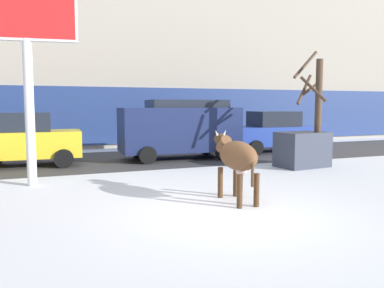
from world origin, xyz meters
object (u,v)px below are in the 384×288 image
car_blue_sedan (273,132)px  pedestrian_by_cars (40,134)px  cow_brown (236,157)px  car_navy_van (180,127)px  billboard (26,18)px  car_yellow_hatchback (27,140)px  bare_tree_left_lot (316,107)px  dumpster (302,150)px

car_blue_sedan → pedestrian_by_cars: size_ratio=2.46×
cow_brown → car_navy_van: 6.97m
billboard → pedestrian_by_cars: bearing=88.4°
car_navy_van → billboard: bearing=-147.2°
car_yellow_hatchback → pedestrian_by_cars: size_ratio=2.06×
pedestrian_by_cars → bare_tree_left_lot: size_ratio=0.43×
cow_brown → billboard: billboard is taller
billboard → bare_tree_left_lot: billboard is taller
car_yellow_hatchback → bare_tree_left_lot: (9.18, -3.78, 1.13)m
car_yellow_hatchback → bare_tree_left_lot: 9.99m
car_blue_sedan → pedestrian_by_cars: 10.29m
car_yellow_hatchback → car_navy_van: bearing=-2.0°
car_blue_sedan → dumpster: 4.39m
car_blue_sedan → dumpster: bearing=-110.2°
billboard → car_navy_van: size_ratio=1.19×
car_yellow_hatchback → dumpster: 9.52m
car_navy_van → bare_tree_left_lot: size_ratio=1.16×
cow_brown → pedestrian_by_cars: pedestrian_by_cars is taller
car_blue_sedan → car_yellow_hatchback: bearing=-177.3°
pedestrian_by_cars → billboard: bearing=-91.6°
car_navy_van → bare_tree_left_lot: (3.62, -3.59, 0.82)m
cow_brown → dumpster: (4.36, 3.44, -0.39)m
car_yellow_hatchback → dumpster: car_yellow_hatchback is taller
pedestrian_by_cars → car_yellow_hatchback: bearing=-96.9°
billboard → dumpster: (8.59, 0.02, -3.71)m
car_blue_sedan → pedestrian_by_cars: car_blue_sedan is taller
car_navy_van → pedestrian_by_cars: bearing=146.3°
cow_brown → bare_tree_left_lot: 5.87m
billboard → bare_tree_left_lot: 9.25m
pedestrian_by_cars → car_blue_sedan: bearing=-15.6°
pedestrian_by_cars → dumpster: bearing=-39.3°
billboard → car_yellow_hatchback: (-0.21, 3.64, -3.39)m
car_yellow_hatchback → billboard: bearing=-86.7°
car_navy_van → car_blue_sedan: size_ratio=1.10×
pedestrian_by_cars → bare_tree_left_lot: bare_tree_left_lot is taller
bare_tree_left_lot → dumpster: size_ratio=2.37×
car_yellow_hatchback → car_navy_van: car_navy_van is taller
bare_tree_left_lot → car_blue_sedan: bearing=75.2°
car_navy_van → pedestrian_by_cars: (-5.16, 3.44, -0.36)m
car_yellow_hatchback → pedestrian_by_cars: bearing=83.1°
car_yellow_hatchback → pedestrian_by_cars: car_yellow_hatchback is taller
pedestrian_by_cars → bare_tree_left_lot: 11.32m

